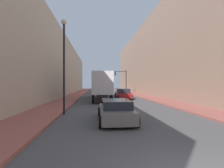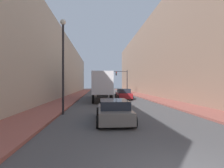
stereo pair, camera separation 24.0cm
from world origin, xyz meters
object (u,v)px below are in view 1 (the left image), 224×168
(street_lamp, at_px, (64,54))
(semi_truck, at_px, (101,85))
(sedan_car, at_px, (115,111))
(traffic_signal_gantry, at_px, (117,77))
(suv_car, at_px, (123,94))

(street_lamp, bearing_deg, semi_truck, 76.28)
(semi_truck, distance_m, street_lamp, 13.59)
(sedan_car, distance_m, traffic_signal_gantry, 30.74)
(suv_car, bearing_deg, semi_truck, -176.54)
(suv_car, bearing_deg, traffic_signal_gantry, 86.34)
(sedan_car, height_order, traffic_signal_gantry, traffic_signal_gantry)
(sedan_car, bearing_deg, semi_truck, 91.67)
(sedan_car, bearing_deg, street_lamp, 143.06)
(suv_car, bearing_deg, sedan_car, -100.53)
(traffic_signal_gantry, bearing_deg, suv_car, -93.66)
(suv_car, distance_m, street_lamp, 15.24)
(semi_truck, distance_m, suv_car, 3.70)
(sedan_car, relative_size, traffic_signal_gantry, 0.59)
(semi_truck, height_order, sedan_car, semi_truck)
(street_lamp, bearing_deg, sedan_car, -36.94)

